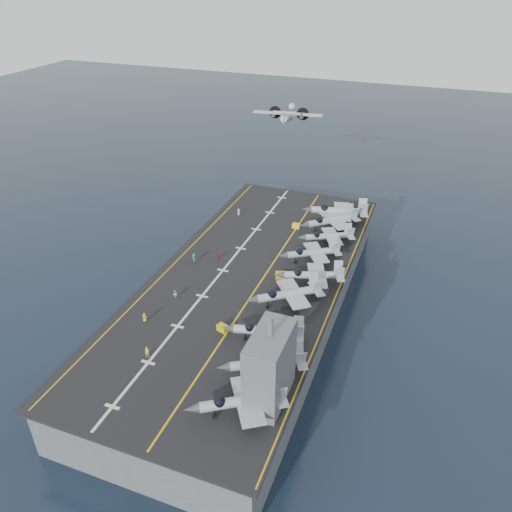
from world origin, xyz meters
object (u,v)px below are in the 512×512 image
(tow_cart_a, at_px, (223,328))
(fighter_jet_0, at_px, (242,400))
(island_superstructure, at_px, (270,360))
(transport_plane, at_px, (287,118))

(tow_cart_a, bearing_deg, fighter_jet_0, -57.35)
(island_superstructure, xyz_separation_m, fighter_jet_0, (-2.66, -4.19, -4.95))
(island_superstructure, bearing_deg, tow_cart_a, 137.58)
(fighter_jet_0, bearing_deg, tow_cart_a, 122.65)
(tow_cart_a, bearing_deg, transport_plane, 99.89)
(fighter_jet_0, distance_m, tow_cart_a, 19.07)
(tow_cart_a, xyz_separation_m, transport_plane, (-13.98, 80.16, 15.37))
(fighter_jet_0, height_order, transport_plane, transport_plane)
(fighter_jet_0, xyz_separation_m, transport_plane, (-24.21, 96.13, 13.40))
(fighter_jet_0, relative_size, transport_plane, 0.79)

